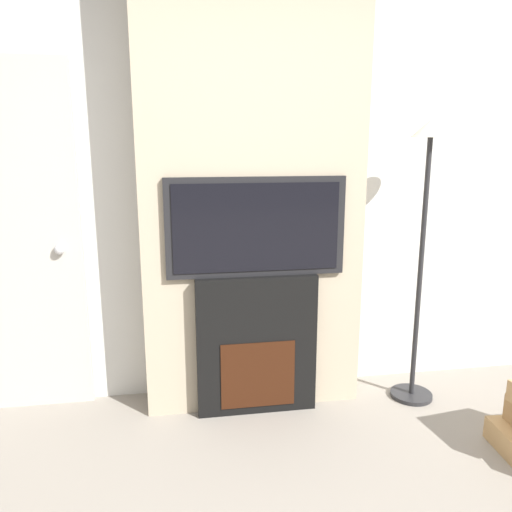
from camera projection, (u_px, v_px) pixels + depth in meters
The scene contains 6 objects.
wall_back at pixel (247, 176), 2.99m from camera, with size 6.00×0.06×2.70m.
chimney_breast at pixel (252, 178), 2.82m from camera, with size 1.26×0.29×2.70m.
fireplace at pixel (256, 344), 2.89m from camera, with size 0.69×0.15×0.82m.
television at pixel (256, 227), 2.74m from camera, with size 0.99×0.07×0.55m.
floor_lamp at pixel (425, 215), 2.86m from camera, with size 0.25×0.25×1.68m.
entry_door at pixel (8, 243), 2.80m from camera, with size 0.81×0.09×2.00m.
Camera 1 is at (-0.44, -0.96, 1.54)m, focal length 35.00 mm.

